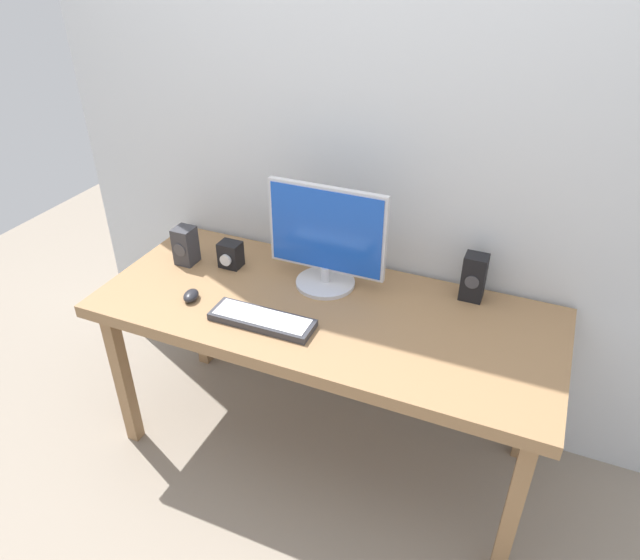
# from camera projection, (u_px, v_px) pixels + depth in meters

# --- Properties ---
(ground_plane) EXTENTS (6.00, 6.00, 0.00)m
(ground_plane) POSITION_uv_depth(u_px,v_px,m) (324.00, 444.00, 2.61)
(ground_plane) COLOR gray
(wall_back) EXTENTS (2.79, 0.04, 3.00)m
(wall_back) POSITION_uv_depth(u_px,v_px,m) (369.00, 81.00, 2.13)
(wall_back) COLOR silver
(wall_back) RESTS_ON ground_plane
(desk) EXTENTS (1.77, 0.74, 0.75)m
(desk) POSITION_uv_depth(u_px,v_px,m) (324.00, 322.00, 2.24)
(desk) COLOR #936D47
(desk) RESTS_ON ground_plane
(monitor) EXTENTS (0.48, 0.24, 0.42)m
(monitor) POSITION_uv_depth(u_px,v_px,m) (326.00, 239.00, 2.24)
(monitor) COLOR silver
(monitor) RESTS_ON desk
(keyboard_primary) EXTENTS (0.39, 0.13, 0.03)m
(keyboard_primary) POSITION_uv_depth(u_px,v_px,m) (262.00, 320.00, 2.12)
(keyboard_primary) COLOR #333338
(keyboard_primary) RESTS_ON desk
(mouse) EXTENTS (0.07, 0.09, 0.04)m
(mouse) POSITION_uv_depth(u_px,v_px,m) (191.00, 296.00, 2.24)
(mouse) COLOR #232328
(mouse) RESTS_ON desk
(speaker_right) EXTENTS (0.09, 0.08, 0.19)m
(speaker_right) POSITION_uv_depth(u_px,v_px,m) (474.00, 277.00, 2.21)
(speaker_right) COLOR black
(speaker_right) RESTS_ON desk
(speaker_left) EXTENTS (0.08, 0.09, 0.16)m
(speaker_left) POSITION_uv_depth(u_px,v_px,m) (186.00, 246.00, 2.45)
(speaker_left) COLOR #333338
(speaker_left) RESTS_ON desk
(audio_controller) EXTENTS (0.09, 0.08, 0.11)m
(audio_controller) POSITION_uv_depth(u_px,v_px,m) (230.00, 255.00, 2.44)
(audio_controller) COLOR black
(audio_controller) RESTS_ON desk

